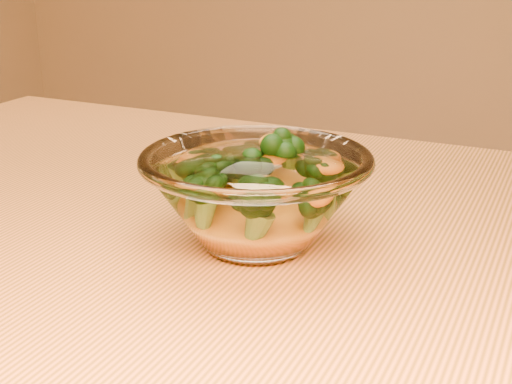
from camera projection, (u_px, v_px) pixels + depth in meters
table at (251, 351)px, 0.63m from camera, size 1.20×0.80×0.75m
glass_bowl at (256, 197)px, 0.59m from camera, size 0.19×0.19×0.09m
cheese_sauce at (256, 217)px, 0.60m from camera, size 0.11×0.11×0.03m
broccoli_heap at (253, 182)px, 0.60m from camera, size 0.13×0.14×0.07m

